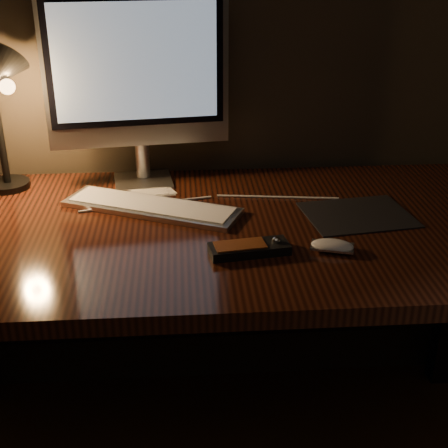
{
  "coord_description": "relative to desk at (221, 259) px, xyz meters",
  "views": [
    {
      "loc": [
        -0.09,
        0.54,
        1.36
      ],
      "look_at": [
        -0.01,
        1.73,
        0.81
      ],
      "focal_mm": 50.0,
      "sensor_mm": 36.0,
      "label": 1
    }
  ],
  "objects": [
    {
      "name": "mousepad",
      "position": [
        0.33,
        -0.04,
        0.13
      ],
      "size": [
        0.27,
        0.23,
        0.0
      ],
      "primitive_type": "cube",
      "rotation": [
        0.0,
        0.0,
        0.14
      ],
      "color": "black",
      "rests_on": "desk"
    },
    {
      "name": "keyboard",
      "position": [
        -0.17,
        0.03,
        0.14
      ],
      "size": [
        0.45,
        0.29,
        0.02
      ],
      "primitive_type": "cube",
      "rotation": [
        0.0,
        0.0,
        -0.43
      ],
      "color": "silver",
      "rests_on": "desk"
    },
    {
      "name": "mouse",
      "position": [
        0.22,
        -0.22,
        0.14
      ],
      "size": [
        0.1,
        0.07,
        0.02
      ],
      "primitive_type": "ellipsoid",
      "rotation": [
        0.0,
        0.0,
        -0.3
      ],
      "color": "white",
      "rests_on": "desk"
    },
    {
      "name": "desk",
      "position": [
        0.0,
        0.0,
        0.0
      ],
      "size": [
        1.6,
        0.75,
        0.75
      ],
      "color": "#38170C",
      "rests_on": "ground"
    },
    {
      "name": "desk_lamp",
      "position": [
        -0.53,
        0.17,
        0.39
      ],
      "size": [
        0.18,
        0.2,
        0.39
      ],
      "rotation": [
        0.0,
        0.0,
        -0.04
      ],
      "color": "black",
      "rests_on": "desk"
    },
    {
      "name": "cable",
      "position": [
        -0.02,
        0.06,
        0.13
      ],
      "size": [
        0.65,
        0.01,
        0.01
      ],
      "primitive_type": "cylinder",
      "rotation": [
        0.0,
        1.57,
        0.01
      ],
      "color": "white",
      "rests_on": "desk"
    },
    {
      "name": "monitor",
      "position": [
        -0.2,
        0.22,
        0.42
      ],
      "size": [
        0.47,
        0.15,
        0.49
      ],
      "rotation": [
        0.0,
        0.0,
        0.12
      ],
      "color": "silver",
      "rests_on": "desk"
    },
    {
      "name": "papers",
      "position": [
        -0.17,
        0.14,
        0.13
      ],
      "size": [
        0.13,
        0.1,
        0.01
      ],
      "primitive_type": "cube",
      "rotation": [
        0.0,
        0.0,
        0.27
      ],
      "color": "white",
      "rests_on": "desk"
    },
    {
      "name": "media_remote",
      "position": [
        0.05,
        -0.22,
        0.14
      ],
      "size": [
        0.18,
        0.09,
        0.03
      ],
      "rotation": [
        0.0,
        0.0,
        0.15
      ],
      "color": "black",
      "rests_on": "desk"
    }
  ]
}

